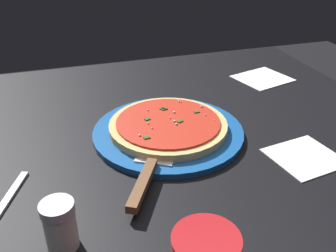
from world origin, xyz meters
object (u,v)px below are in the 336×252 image
at_px(serving_plate, 168,132).
at_px(napkin_folded_right, 262,78).
at_px(napkin_loose_left, 305,157).
at_px(parmesan_shaker, 60,225).
at_px(pizza_server, 149,171).
at_px(pizza, 168,125).

bearing_deg(serving_plate, napkin_folded_right, 32.21).
bearing_deg(napkin_loose_left, serving_plate, 144.68).
relative_size(serving_plate, parmesan_shaker, 4.21).
distance_m(pizza_server, napkin_folded_right, 0.55).
distance_m(pizza, napkin_folded_right, 0.41).
relative_size(pizza, napkin_loose_left, 1.97).
distance_m(pizza_server, napkin_loose_left, 0.30).
bearing_deg(napkin_folded_right, serving_plate, -147.79).
relative_size(serving_plate, pizza_server, 1.46).
xyz_separation_m(pizza, napkin_folded_right, (0.34, 0.22, -0.02)).
distance_m(serving_plate, napkin_folded_right, 0.41).
bearing_deg(pizza_server, napkin_loose_left, -4.24).
bearing_deg(pizza, napkin_loose_left, -35.33).
bearing_deg(napkin_folded_right, parmesan_shaker, -140.92).
bearing_deg(serving_plate, parmesan_shaker, -132.60).
bearing_deg(pizza, pizza_server, -119.14).
bearing_deg(parmesan_shaker, napkin_loose_left, 11.20).
relative_size(serving_plate, napkin_loose_left, 2.52).
bearing_deg(pizza_server, pizza, 60.86).
distance_m(serving_plate, napkin_loose_left, 0.27).
height_order(napkin_loose_left, parmesan_shaker, parmesan_shaker).
bearing_deg(pizza, serving_plate, -123.10).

